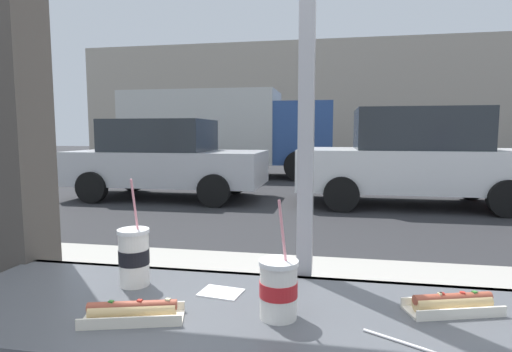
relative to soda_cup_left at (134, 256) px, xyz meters
name	(u,v)px	position (x,y,z in m)	size (l,w,h in m)	color
ground_plane	(326,196)	(0.51, 8.13, -1.05)	(60.00, 60.00, 0.00)	#2D2D30
sidewalk_strip	(316,322)	(0.51, 1.73, -0.99)	(16.00, 2.80, 0.12)	#B2ADA3
window_wall	(308,1)	(0.51, 0.21, 0.79)	(2.77, 0.20, 2.90)	#423D38
building_facade_far	(330,101)	(0.51, 21.61, 2.09)	(28.00, 1.20, 6.27)	#A89E8E
soda_cup_left	(134,256)	(0.00, 0.00, 0.00)	(0.10, 0.10, 0.33)	silver
soda_cup_right	(278,288)	(0.47, -0.14, -0.01)	(0.10, 0.10, 0.31)	silver
hotdog_tray_near	(452,304)	(0.91, -0.03, -0.07)	(0.26, 0.16, 0.05)	silver
hotdog_tray_far	(133,312)	(0.11, -0.23, -0.07)	(0.26, 0.15, 0.05)	beige
loose_straw	(404,343)	(0.76, -0.23, -0.09)	(0.01, 0.01, 0.19)	white
napkin_wrapper	(221,293)	(0.28, -0.02, -0.09)	(0.12, 0.09, 0.00)	white
parked_car_silver	(166,159)	(-2.93, 7.24, -0.19)	(4.13, 1.97, 1.70)	#BCBCC1
parked_car_white	(413,158)	(2.17, 7.24, -0.11)	(4.41, 2.05, 1.88)	silver
box_truck	(225,129)	(-2.82, 11.93, 0.48)	(6.72, 2.44, 2.74)	beige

